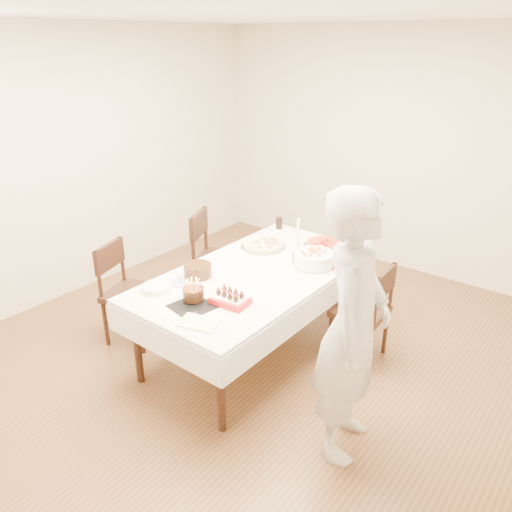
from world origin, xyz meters
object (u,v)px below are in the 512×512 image
Objects in this scene: pizza_pepperoni at (324,244)px; pizza_white at (263,245)px; birthday_cake at (193,290)px; chair_right_savory at (360,311)px; person at (353,328)px; taper_candle at (298,240)px; chair_left_dessert at (132,294)px; cola_glass at (279,223)px; dining_table at (256,311)px; layer_cake at (198,271)px; strawberry_box at (230,299)px; chair_left_savory at (220,260)px; pasta_bowl at (314,259)px.

pizza_white is at bearing -139.10° from pizza_pepperoni.
birthday_cake is (-0.22, -1.50, 0.07)m from pizza_pepperoni.
pizza_pepperoni is (-0.60, 0.38, 0.33)m from chair_right_savory.
pizza_pepperoni is at bearing 20.96° from person.
chair_right_savory is at bearing 8.13° from taper_candle.
taper_candle reaches higher than pizza_pepperoni.
chair_left_dessert is 7.64× the size of cola_glass.
pizza_pepperoni is at bearing 40.90° from pizza_white.
layer_cake is (-0.30, -0.37, 0.43)m from dining_table.
chair_right_savory is at bearing 60.18° from strawberry_box.
pizza_pepperoni is at bearing 79.16° from dining_table.
chair_left_dessert is at bearing -140.69° from taper_candle.
chair_left_dessert is at bearing -108.62° from cola_glass.
birthday_cake is (-0.81, -1.13, 0.40)m from chair_right_savory.
cola_glass is (-1.62, 1.47, -0.09)m from person.
chair_right_savory is at bearing 54.21° from birthday_cake.
cola_glass reaches higher than strawberry_box.
chair_right_savory reaches higher than pizza_pepperoni.
person is at bearing -41.43° from taper_candle.
chair_left_savory is 0.98m from layer_cake.
person reaches higher than layer_cake.
chair_right_savory is 1.99m from chair_left_dessert.
chair_right_savory is 7.31× the size of cola_glass.
person reaches higher than strawberry_box.
dining_table is 2.34× the size of chair_left_dessert.
taper_candle is (-0.14, -0.04, 0.14)m from pasta_bowl.
layer_cake is (-0.47, -0.74, -0.15)m from taper_candle.
taper_candle reaches higher than chair_left_dessert.
person is 2.19m from cola_glass.
pizza_pepperoni is at bearing 109.38° from pasta_bowl.
cola_glass is at bearing -126.84° from chair_left_dessert.
pizza_white is 0.57m from pizza_pepperoni.
strawberry_box is (0.02, -0.91, -0.17)m from taper_candle.
cola_glass is at bearing 110.03° from pizza_white.
strawberry_box is (0.49, -0.17, -0.02)m from layer_cake.
layer_cake is (-1.06, -0.83, 0.37)m from chair_right_savory.
taper_candle is 0.89m from layer_cake.
person reaches higher than cola_glass.
chair_left_savory is at bearing 152.17° from dining_table.
chair_left_dessert is at bearing -124.38° from pizza_white.
chair_left_dessert is at bearing -150.13° from dining_table.
chair_left_dessert reaches higher than dining_table.
pizza_pepperoni is 0.63m from cola_glass.
person reaches higher than taper_candle.
layer_cake is at bearing 129.49° from birthday_cake.
birthday_cake reaches higher than strawberry_box.
layer_cake is 1.05× the size of strawberry_box.
chair_left_savory is at bearing -118.14° from chair_left_dessert.
person is 15.04× the size of cola_glass.
person is 1.68m from pizza_pepperoni.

